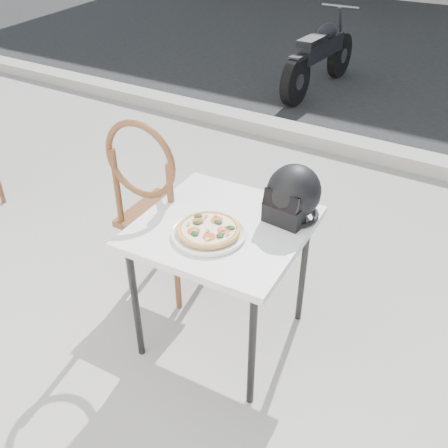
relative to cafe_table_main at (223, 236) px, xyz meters
The scene contains 9 objects.
ground 0.91m from the cafe_table_main, 137.21° to the right, with size 80.00×80.00×0.00m, color gray.
street_asphalt 6.62m from the cafe_table_main, 94.07° to the left, with size 30.00×8.00×0.00m, color black.
curb 2.68m from the cafe_table_main, 100.31° to the left, with size 30.00×0.25×0.12m, color gray.
cafe_table_main is the anchor object (origin of this frame).
plate 0.13m from the cafe_table_main, 93.26° to the right, with size 0.45×0.45×0.02m.
pizza 0.15m from the cafe_table_main, 93.24° to the right, with size 0.31×0.31×0.04m.
helmet 0.38m from the cafe_table_main, 43.87° to the left, with size 0.27×0.28×0.26m.
cafe_chair_main 0.52m from the cafe_table_main, 165.69° to the left, with size 0.45×0.45×1.11m.
motorcycle 4.21m from the cafe_table_main, 106.28° to the left, with size 0.47×1.80×0.89m.
Camera 1 is at (1.49, -1.19, 2.00)m, focal length 40.00 mm.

